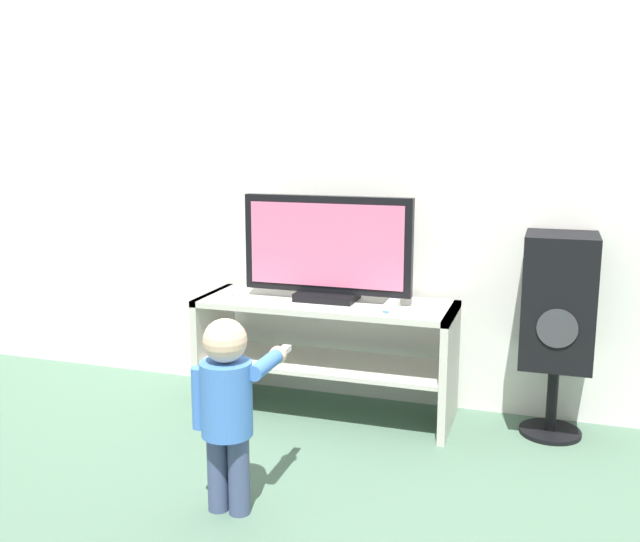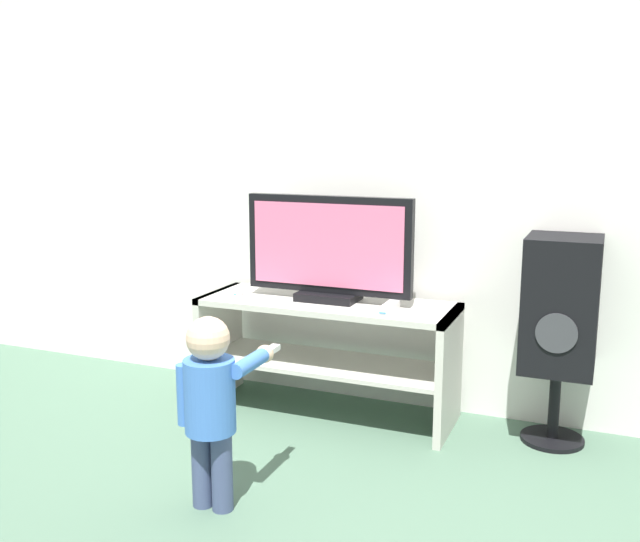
{
  "view_description": "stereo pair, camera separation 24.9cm",
  "coord_description": "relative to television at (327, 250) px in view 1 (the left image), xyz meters",
  "views": [
    {
      "loc": [
        1.04,
        -3.02,
        1.39
      ],
      "look_at": [
        0.0,
        0.13,
        0.75
      ],
      "focal_mm": 40.0,
      "sensor_mm": 36.0,
      "label": 1
    },
    {
      "loc": [
        1.27,
        -2.93,
        1.39
      ],
      "look_at": [
        0.0,
        0.13,
        0.75
      ],
      "focal_mm": 40.0,
      "sensor_mm": 36.0,
      "label": 2
    }
  ],
  "objects": [
    {
      "name": "tv_stand",
      "position": [
        0.0,
        -0.02,
        -0.45
      ],
      "size": [
        1.27,
        0.44,
        0.58
      ],
      "color": "beige",
      "rests_on": "ground_plane"
    },
    {
      "name": "child",
      "position": [
        -0.05,
        -1.03,
        -0.39
      ],
      "size": [
        0.28,
        0.43,
        0.74
      ],
      "color": "#3F4C72",
      "rests_on": "ground_plane"
    },
    {
      "name": "television",
      "position": [
        0.0,
        0.0,
        0.0
      ],
      "size": [
        0.84,
        0.2,
        0.51
      ],
      "color": "black",
      "rests_on": "tv_stand"
    },
    {
      "name": "wall_back",
      "position": [
        0.0,
        0.28,
        0.47
      ],
      "size": [
        10.0,
        0.06,
        2.6
      ],
      "color": "silver",
      "rests_on": "ground_plane"
    },
    {
      "name": "ground_plane",
      "position": [
        0.0,
        -0.24,
        -0.83
      ],
      "size": [
        16.0,
        16.0,
        0.0
      ],
      "primitive_type": "plane",
      "color": "#4C6B56"
    },
    {
      "name": "game_console",
      "position": [
        0.35,
        -0.12,
        -0.23
      ],
      "size": [
        0.05,
        0.2,
        0.04
      ],
      "color": "white",
      "rests_on": "tv_stand"
    },
    {
      "name": "speaker_tower",
      "position": [
        1.08,
        0.06,
        -0.21
      ],
      "size": [
        0.32,
        0.34,
        0.95
      ],
      "color": "black",
      "rests_on": "ground_plane"
    },
    {
      "name": "remote_primary",
      "position": [
        -0.44,
        -0.16,
        -0.24
      ],
      "size": [
        0.05,
        0.13,
        0.03
      ],
      "color": "white",
      "rests_on": "tv_stand"
    }
  ]
}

